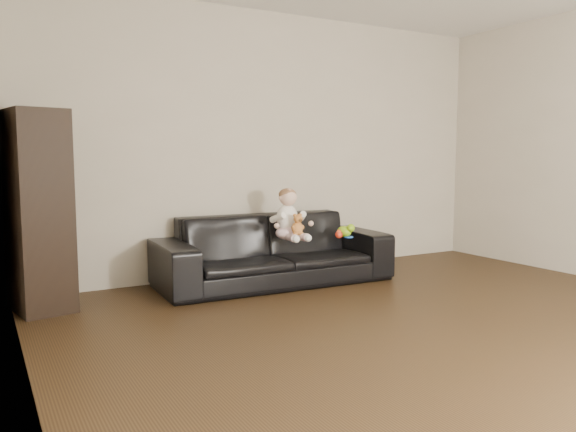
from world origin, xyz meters
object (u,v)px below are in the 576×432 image
teddy_bear (298,225)px  cabinet (38,211)px  baby (289,217)px  toy_rattle (339,235)px  sofa (274,250)px  toy_blue_disc (349,237)px  toy_green (344,231)px

teddy_bear → cabinet: bearing=165.3°
baby → toy_rattle: 0.51m
cabinet → sofa: bearing=-12.3°
sofa → toy_blue_disc: sofa is taller
sofa → cabinet: 2.04m
cabinet → teddy_bear: (2.09, -0.32, -0.19)m
baby → toy_rattle: (0.46, -0.14, -0.17)m
teddy_bear → toy_blue_disc: teddy_bear is taller
baby → teddy_bear: (0.01, -0.14, -0.05)m
cabinet → toy_blue_disc: size_ratio=17.55×
baby → toy_green: (0.55, -0.09, -0.16)m
cabinet → baby: size_ratio=3.22×
teddy_bear → sofa: bearing=105.4°
baby → toy_green: 0.58m
toy_green → sofa: bearing=161.9°
sofa → toy_rattle: (0.55, -0.26, 0.13)m
teddy_bear → toy_green: (0.54, 0.05, -0.10)m
sofa → teddy_bear: bearing=-66.5°
baby → toy_rattle: baby is taller
sofa → toy_green: 0.70m
sofa → teddy_bear: size_ratio=11.08×
toy_blue_disc → toy_green: bearing=107.3°
teddy_bear → toy_green: bearing=-0.9°
sofa → baby: bearing=-49.6°
sofa → cabinet: cabinet is taller
cabinet → toy_blue_disc: bearing=-17.5°
baby → toy_green: bearing=-6.9°
cabinet → toy_rattle: (2.54, -0.32, -0.31)m
cabinet → teddy_bear: bearing=-19.3°
cabinet → teddy_bear: cabinet is taller
teddy_bear → toy_blue_disc: (0.56, 0.00, -0.15)m
toy_rattle → teddy_bear: bearing=180.0°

